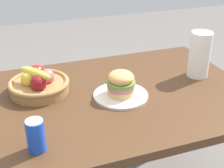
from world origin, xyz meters
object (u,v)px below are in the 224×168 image
plate (121,95)px  fruit_basket (39,83)px  sandwich (121,83)px  paper_towel_roll (200,55)px  soda_can (36,136)px

plate → fruit_basket: 0.40m
sandwich → fruit_basket: 0.39m
plate → paper_towel_roll: size_ratio=1.07×
sandwich → paper_towel_roll: 0.48m
sandwich → paper_towel_roll: paper_towel_roll is taller
plate → sandwich: (0.00, 0.00, 0.07)m
sandwich → soda_can: (-0.42, -0.26, -0.01)m
plate → sandwich: bearing=0.0°
sandwich → soda_can: size_ratio=1.06×
plate → soda_can: (-0.42, -0.26, 0.06)m
soda_can → fruit_basket: bearing=81.1°
sandwich → fruit_basket: (-0.35, 0.17, -0.03)m
sandwich → fruit_basket: fruit_basket is taller
sandwich → paper_towel_roll: bearing=9.2°
soda_can → paper_towel_roll: paper_towel_roll is taller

